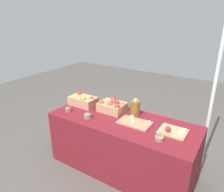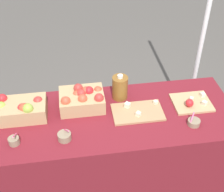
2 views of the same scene
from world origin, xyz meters
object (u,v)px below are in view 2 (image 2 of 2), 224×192
at_px(apple_crate_middle, 82,99).
at_px(sample_bowl_mid, 14,141).
at_px(tent_pole, 205,24).
at_px(sample_bowl_far, 194,122).
at_px(cutting_board_back, 137,112).
at_px(cutting_board_front, 192,102).
at_px(cider_jug, 120,87).
at_px(apple_crate_left, 20,109).
at_px(sample_bowl_near, 64,136).

xyz_separation_m(apple_crate_middle, sample_bowl_mid, (-0.51, -0.34, -0.05)).
xyz_separation_m(sample_bowl_mid, tent_pole, (1.67, 0.84, 0.37)).
relative_size(apple_crate_middle, sample_bowl_mid, 3.10).
bearing_deg(sample_bowl_far, apple_crate_middle, 157.34).
bearing_deg(sample_bowl_mid, sample_bowl_far, -0.07).
xyz_separation_m(cutting_board_back, sample_bowl_mid, (-0.93, -0.19, 0.02)).
bearing_deg(tent_pole, cutting_board_back, -138.76).
relative_size(cutting_board_front, sample_bowl_far, 3.29).
bearing_deg(cider_jug, cutting_board_back, -64.15).
distance_m(apple_crate_left, cider_jug, 0.80).
relative_size(sample_bowl_near, tent_pole, 0.05).
height_order(cutting_board_front, sample_bowl_mid, sample_bowl_mid).
relative_size(apple_crate_middle, tent_pole, 0.15).
relative_size(cutting_board_back, sample_bowl_far, 4.27).
bearing_deg(cutting_board_front, sample_bowl_near, -167.00).
distance_m(apple_crate_left, sample_bowl_mid, 0.29).
bearing_deg(cider_jug, apple_crate_middle, -167.71).
bearing_deg(sample_bowl_far, sample_bowl_mid, 179.93).
bearing_deg(tent_pole, sample_bowl_mid, -153.31).
xyz_separation_m(sample_bowl_far, cider_jug, (-0.50, 0.41, 0.08)).
bearing_deg(cutting_board_back, tent_pole, 41.24).
bearing_deg(apple_crate_left, cider_jug, 8.64).
height_order(apple_crate_left, sample_bowl_mid, apple_crate_left).
relative_size(cutting_board_front, cider_jug, 1.37).
bearing_deg(cutting_board_front, cutting_board_back, -175.04).
relative_size(cider_jug, tent_pole, 0.10).
height_order(sample_bowl_mid, sample_bowl_far, sample_bowl_mid).
bearing_deg(cutting_board_back, apple_crate_left, 173.92).
relative_size(apple_crate_left, tent_pole, 0.17).
bearing_deg(apple_crate_middle, sample_bowl_far, -22.66).
bearing_deg(apple_crate_middle, tent_pole, 23.43).
bearing_deg(sample_bowl_mid, cider_jug, 26.18).
height_order(cutting_board_front, cider_jug, cider_jug).
xyz_separation_m(cutting_board_front, cider_jug, (-0.56, 0.18, 0.08)).
distance_m(cutting_board_front, sample_bowl_far, 0.24).
bearing_deg(sample_bowl_mid, tent_pole, 26.69).
xyz_separation_m(cutting_board_front, sample_bowl_far, (-0.07, -0.23, 0.01)).
distance_m(apple_crate_left, cutting_board_front, 1.36).
xyz_separation_m(cutting_board_front, tent_pole, (0.28, 0.61, 0.38)).
xyz_separation_m(sample_bowl_mid, sample_bowl_far, (1.32, -0.00, -0.01)).
xyz_separation_m(cutting_board_front, cutting_board_back, (-0.46, -0.04, -0.01)).
bearing_deg(apple_crate_middle, apple_crate_left, -173.80).
height_order(apple_crate_left, cider_jug, cider_jug).
bearing_deg(cutting_board_front, apple_crate_middle, 172.99).
bearing_deg(apple_crate_middle, cider_jug, 12.29).
relative_size(apple_crate_middle, cutting_board_front, 1.14).
bearing_deg(apple_crate_left, sample_bowl_near, -42.41).
bearing_deg(apple_crate_middle, cutting_board_front, -7.01).
bearing_deg(sample_bowl_mid, apple_crate_left, 84.02).
xyz_separation_m(cider_jug, tent_pole, (0.85, 0.43, 0.30)).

